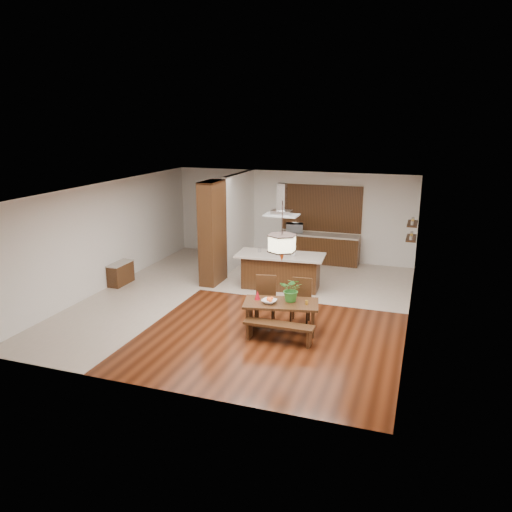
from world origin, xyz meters
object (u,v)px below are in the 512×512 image
at_px(dining_chair_right, 300,302).
at_px(kitchen_island, 281,271).
at_px(foliage_plant, 292,289).
at_px(microwave, 294,228).
at_px(dining_chair_left, 265,300).
at_px(dining_table, 281,310).
at_px(range_hood, 282,200).
at_px(pendant_lantern, 282,232).
at_px(island_cup, 293,254).
at_px(hallway_console, 121,274).
at_px(dining_bench, 279,333).
at_px(fruit_bowl, 269,301).

bearing_deg(dining_chair_right, kitchen_island, 111.42).
height_order(foliage_plant, microwave, microwave).
relative_size(dining_chair_left, foliage_plant, 1.94).
relative_size(dining_table, kitchen_island, 0.72).
distance_m(dining_chair_left, kitchen_island, 2.40).
distance_m(range_hood, microwave, 3.17).
distance_m(dining_table, pendant_lantern, 1.75).
xyz_separation_m(dining_table, dining_chair_left, (-0.50, 0.40, 0.03)).
relative_size(dining_chair_left, microwave, 1.97).
height_order(dining_table, island_cup, island_cup).
height_order(hallway_console, dining_bench, hallway_console).
height_order(hallway_console, range_hood, range_hood).
distance_m(hallway_console, dining_chair_left, 4.85).
xyz_separation_m(hallway_console, dining_chair_left, (4.68, -1.23, 0.21)).
xyz_separation_m(hallway_console, fruit_bowl, (4.95, -1.75, 0.40)).
distance_m(dining_bench, microwave, 6.38).
bearing_deg(microwave, hallway_console, -149.02).
distance_m(dining_table, range_hood, 3.51).
height_order(dining_chair_right, microwave, microwave).
bearing_deg(dining_table, dining_chair_right, 62.65).
height_order(dining_chair_left, kitchen_island, dining_chair_left).
relative_size(hallway_console, dining_chair_left, 0.83).
relative_size(hallway_console, foliage_plant, 1.61).
bearing_deg(dining_table, pendant_lantern, 0.00).
bearing_deg(hallway_console, foliage_plant, -15.49).
bearing_deg(dining_table, foliage_plant, 33.80).
relative_size(dining_bench, foliage_plant, 2.73).
distance_m(pendant_lantern, kitchen_island, 3.38).
bearing_deg(pendant_lantern, microwave, 101.92).
bearing_deg(pendant_lantern, kitchen_island, 106.36).
distance_m(fruit_bowl, microwave, 5.83).
bearing_deg(dining_chair_left, microwave, 85.91).
xyz_separation_m(hallway_console, dining_bench, (5.30, -2.20, -0.11)).
bearing_deg(microwave, kitchen_island, -96.58).
distance_m(hallway_console, dining_chair_right, 5.58).
bearing_deg(microwave, dining_bench, -92.08).
xyz_separation_m(dining_bench, island_cup, (-0.57, 3.26, 0.82)).
height_order(kitchen_island, range_hood, range_hood).
bearing_deg(range_hood, fruit_bowl, -78.66).
height_order(hallway_console, dining_chair_right, dining_chair_right).
bearing_deg(island_cup, dining_chair_left, -91.12).
bearing_deg(dining_chair_left, dining_table, -50.38).
bearing_deg(pendant_lantern, dining_table, 0.00).
height_order(hallway_console, microwave, microwave).
xyz_separation_m(hallway_console, dining_table, (5.18, -1.63, 0.18)).
bearing_deg(foliage_plant, dining_bench, -96.51).
distance_m(dining_chair_left, island_cup, 2.34).
distance_m(dining_chair_right, microwave, 5.29).
xyz_separation_m(dining_chair_left, dining_chair_right, (0.79, 0.17, -0.01)).
relative_size(dining_chair_left, range_hood, 1.17).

